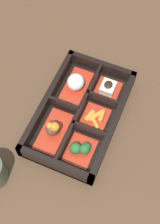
{
  "coord_description": "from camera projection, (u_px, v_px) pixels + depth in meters",
  "views": [
    {
      "loc": [
        -0.35,
        -0.15,
        0.73
      ],
      "look_at": [
        0.0,
        0.0,
        0.03
      ],
      "focal_mm": 50.0,
      "sensor_mm": 36.0,
      "label": 1
    }
  ],
  "objects": [
    {
      "name": "ground_plane",
      "position": [
        80.0,
        116.0,
        0.82
      ],
      "size": [
        3.0,
        3.0,
        0.0
      ],
      "primitive_type": "plane",
      "color": "#4C3523"
    },
    {
      "name": "bento_base",
      "position": [
        80.0,
        116.0,
        0.82
      ],
      "size": [
        0.32,
        0.2,
        0.01
      ],
      "color": "black",
      "rests_on": "ground_plane"
    },
    {
      "name": "bento_rim",
      "position": [
        80.0,
        112.0,
        0.8
      ],
      "size": [
        0.32,
        0.2,
        0.05
      ],
      "color": "black",
      "rests_on": "ground_plane"
    },
    {
      "name": "bowl_stew",
      "position": [
        53.0,
        129.0,
        0.77
      ],
      "size": [
        0.12,
        0.06,
        0.06
      ],
      "color": "#B22D19",
      "rests_on": "bento_base"
    },
    {
      "name": "bowl_rice",
      "position": [
        76.0,
        84.0,
        0.83
      ],
      "size": [
        0.12,
        0.06,
        0.05
      ],
      "color": "#B22D19",
      "rests_on": "bento_base"
    },
    {
      "name": "bowl_greens",
      "position": [
        81.0,
        149.0,
        0.75
      ],
      "size": [
        0.08,
        0.07,
        0.03
      ],
      "color": "#B22D19",
      "rests_on": "bento_base"
    },
    {
      "name": "bowl_carrots",
      "position": [
        95.0,
        118.0,
        0.8
      ],
      "size": [
        0.07,
        0.07,
        0.02
      ],
      "color": "#B22D19",
      "rests_on": "bento_base"
    },
    {
      "name": "bowl_tofu",
      "position": [
        108.0,
        88.0,
        0.84
      ],
      "size": [
        0.07,
        0.07,
        0.03
      ],
      "color": "#B22D19",
      "rests_on": "bento_base"
    }
  ]
}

